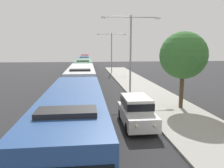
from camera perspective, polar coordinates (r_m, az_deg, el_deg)
bus_lead at (r=10.01m, az=-9.78°, el=-9.95°), size 2.58×10.59×3.21m
bus_second_in_line at (r=22.35m, az=-7.93°, el=0.85°), size 2.58×11.59×3.21m
bus_middle at (r=35.46m, az=-7.39°, el=4.01°), size 2.58×12.36×3.21m
bus_fourth_in_line at (r=48.82m, az=-7.14°, el=5.48°), size 2.58×12.07×3.21m
bus_rear at (r=61.98m, az=-7.00°, el=6.30°), size 2.58×12.10×3.21m
white_suv at (r=14.25m, az=6.35°, el=-6.75°), size 1.86×4.54×1.90m
streetlamp_mid at (r=24.57m, az=4.88°, el=10.06°), size 6.50×0.28×8.31m
streetlamp_far at (r=43.64m, az=-0.11°, el=9.29°), size 5.76×0.28×7.67m
roadside_tree at (r=18.35m, az=18.06°, el=7.06°), size 3.74×3.74×6.11m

